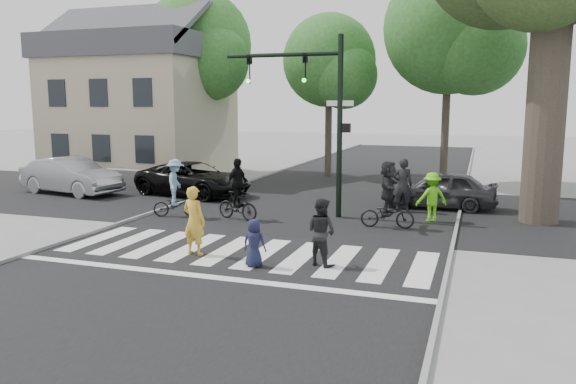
% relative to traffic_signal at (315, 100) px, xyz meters
% --- Properties ---
extents(ground, '(120.00, 120.00, 0.00)m').
position_rel_traffic_signal_xyz_m(ground, '(-0.35, -6.20, -3.90)').
color(ground, gray).
rests_on(ground, ground).
extents(road_stem, '(10.00, 70.00, 0.01)m').
position_rel_traffic_signal_xyz_m(road_stem, '(-0.35, -1.20, -3.90)').
color(road_stem, black).
rests_on(road_stem, ground).
extents(road_cross, '(70.00, 10.00, 0.01)m').
position_rel_traffic_signal_xyz_m(road_cross, '(-0.35, 1.80, -3.89)').
color(road_cross, black).
rests_on(road_cross, ground).
extents(curb_left, '(0.10, 70.00, 0.10)m').
position_rel_traffic_signal_xyz_m(curb_left, '(-5.40, -1.20, -3.85)').
color(curb_left, gray).
rests_on(curb_left, ground).
extents(curb_right, '(0.10, 70.00, 0.10)m').
position_rel_traffic_signal_xyz_m(curb_right, '(4.70, -1.20, -3.85)').
color(curb_right, gray).
rests_on(curb_right, ground).
extents(crosswalk, '(10.00, 3.85, 0.01)m').
position_rel_traffic_signal_xyz_m(crosswalk, '(-0.35, -5.54, -3.89)').
color(crosswalk, silver).
rests_on(crosswalk, ground).
extents(traffic_signal, '(4.45, 0.29, 6.00)m').
position_rel_traffic_signal_xyz_m(traffic_signal, '(0.00, 0.00, 0.00)').
color(traffic_signal, black).
rests_on(traffic_signal, ground).
extents(bg_tree_0, '(5.46, 5.20, 8.97)m').
position_rel_traffic_signal_xyz_m(bg_tree_0, '(-14.09, 9.80, 2.24)').
color(bg_tree_0, brown).
rests_on(bg_tree_0, ground).
extents(bg_tree_1, '(6.09, 5.80, 9.80)m').
position_rel_traffic_signal_xyz_m(bg_tree_1, '(-9.06, 9.28, 2.75)').
color(bg_tree_1, brown).
rests_on(bg_tree_1, ground).
extents(bg_tree_2, '(5.04, 4.80, 8.40)m').
position_rel_traffic_signal_xyz_m(bg_tree_2, '(-2.11, 10.42, 1.88)').
color(bg_tree_2, brown).
rests_on(bg_tree_2, ground).
extents(bg_tree_3, '(6.30, 6.00, 10.20)m').
position_rel_traffic_signal_xyz_m(bg_tree_3, '(3.95, 9.07, 3.04)').
color(bg_tree_3, brown).
rests_on(bg_tree_3, ground).
extents(house, '(8.40, 8.10, 8.82)m').
position_rel_traffic_signal_xyz_m(house, '(-11.85, 7.78, -0.10)').
color(house, '#B7A98D').
rests_on(house, ground).
extents(pedestrian_woman, '(0.71, 0.53, 1.75)m').
position_rel_traffic_signal_xyz_m(pedestrian_woman, '(-1.45, -5.82, -3.02)').
color(pedestrian_woman, gold).
rests_on(pedestrian_woman, ground).
extents(pedestrian_child, '(0.57, 0.39, 1.15)m').
position_rel_traffic_signal_xyz_m(pedestrian_child, '(0.39, -6.33, -3.33)').
color(pedestrian_child, '#1B1E3D').
rests_on(pedestrian_child, ground).
extents(pedestrian_adult, '(0.96, 0.87, 1.61)m').
position_rel_traffic_signal_xyz_m(pedestrian_adult, '(1.82, -5.68, -3.10)').
color(pedestrian_adult, black).
rests_on(pedestrian_adult, ground).
extents(cyclist_left, '(1.64, 1.14, 1.96)m').
position_rel_traffic_signal_xyz_m(cyclist_left, '(-4.37, -1.70, -3.05)').
color(cyclist_left, black).
rests_on(cyclist_left, ground).
extents(cyclist_mid, '(1.61, 1.01, 2.03)m').
position_rel_traffic_signal_xyz_m(cyclist_mid, '(-2.21, -1.47, -3.07)').
color(cyclist_mid, black).
rests_on(cyclist_mid, ground).
extents(cyclist_right, '(1.68, 1.56, 2.07)m').
position_rel_traffic_signal_xyz_m(cyclist_right, '(2.66, -1.11, -2.98)').
color(cyclist_right, black).
rests_on(cyclist_right, ground).
extents(car_suv, '(5.40, 3.33, 1.39)m').
position_rel_traffic_signal_xyz_m(car_suv, '(-5.96, 2.47, -3.20)').
color(car_suv, black).
rests_on(car_suv, ground).
extents(car_silver, '(4.92, 2.46, 1.55)m').
position_rel_traffic_signal_xyz_m(car_silver, '(-11.08, 1.18, -3.13)').
color(car_silver, '#9B9CA1').
rests_on(car_silver, ground).
extents(car_grey, '(4.03, 1.63, 1.37)m').
position_rel_traffic_signal_xyz_m(car_grey, '(3.95, 2.83, -3.22)').
color(car_grey, '#303034').
rests_on(car_grey, ground).
extents(bystander_hivis, '(1.19, 1.00, 1.60)m').
position_rel_traffic_signal_xyz_m(bystander_hivis, '(3.85, 0.33, -3.10)').
color(bystander_hivis, '#5AD614').
rests_on(bystander_hivis, ground).
extents(bystander_dark, '(0.75, 0.54, 1.91)m').
position_rel_traffic_signal_xyz_m(bystander_dark, '(2.73, 1.70, -2.95)').
color(bystander_dark, black).
rests_on(bystander_dark, ground).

